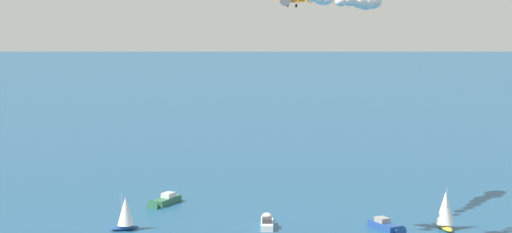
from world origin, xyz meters
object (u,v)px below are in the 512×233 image
object	(u,v)px
sailboat_far_stbd	(445,210)
motorboat_trailing	(388,227)
sailboat_offshore	(125,213)
motorboat_inshore	(267,223)
motorboat_near_centre	(163,201)

from	to	relation	value
sailboat_far_stbd	motorboat_trailing	distance (m)	12.53
sailboat_far_stbd	sailboat_offshore	size ratio (longest dim) A/B	1.13
sailboat_far_stbd	motorboat_trailing	bearing A→B (deg)	49.25
sailboat_offshore	motorboat_trailing	distance (m)	54.47
motorboat_inshore	sailboat_offshore	world-z (taller)	sailboat_offshore
motorboat_inshore	sailboat_offshore	xyz separation A→B (m)	(18.52, 23.07, 2.87)
sailboat_far_stbd	sailboat_offshore	world-z (taller)	sailboat_far_stbd
motorboat_near_centre	sailboat_offshore	bearing A→B (deg)	122.22
sailboat_offshore	sailboat_far_stbd	bearing A→B (deg)	-134.86
motorboat_inshore	motorboat_trailing	size ratio (longest dim) A/B	0.84
motorboat_near_centre	motorboat_inshore	xyz separation A→B (m)	(-31.91, -1.84, -0.09)
sailboat_far_stbd	motorboat_inshore	bearing A→B (deg)	40.28
motorboat_inshore	motorboat_trailing	distance (m)	25.29
motorboat_trailing	motorboat_near_centre	bearing A→B (deg)	17.69
motorboat_trailing	motorboat_inshore	bearing A→B (deg)	36.02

